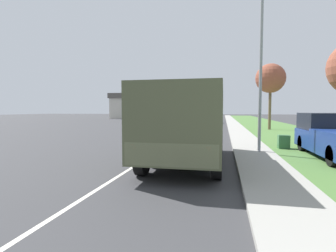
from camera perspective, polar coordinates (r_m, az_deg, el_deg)
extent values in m
plane|color=#38383A|center=(37.39, 7.18, 0.38)|extent=(180.00, 180.00, 0.00)
cube|color=silver|center=(37.39, 7.18, 0.38)|extent=(0.12, 120.00, 0.00)
cube|color=#9E9B93|center=(37.28, 14.08, 0.38)|extent=(1.80, 120.00, 0.12)
cube|color=#4C7538|center=(37.71, 20.78, 0.22)|extent=(7.00, 120.00, 0.02)
cube|color=#606647|center=(12.48, 5.95, 1.59)|extent=(2.57, 1.95, 2.15)
cube|color=#4C5138|center=(9.02, 3.63, 1.20)|extent=(2.57, 5.01, 2.26)
cube|color=#606647|center=(6.69, 0.53, -6.30)|extent=(2.44, 0.10, 0.60)
cube|color=red|center=(6.89, -7.40, -4.36)|extent=(0.12, 0.06, 0.12)
cube|color=red|center=(6.52, 8.84, -4.83)|extent=(0.12, 0.06, 0.12)
cylinder|color=black|center=(12.63, 0.74, -3.38)|extent=(0.30, 1.01, 1.01)
cylinder|color=black|center=(12.40, 11.10, -3.58)|extent=(0.30, 1.01, 1.01)
cylinder|color=black|center=(8.19, -5.64, -7.18)|extent=(0.30, 1.01, 1.01)
cylinder|color=black|center=(7.82, 10.56, -7.73)|extent=(0.30, 1.01, 1.01)
cylinder|color=black|center=(9.61, -2.91, -5.57)|extent=(0.30, 1.01, 1.01)
cylinder|color=black|center=(9.30, 10.80, -5.94)|extent=(0.30, 1.01, 1.01)
cube|color=silver|center=(22.11, -1.68, -0.49)|extent=(1.82, 4.05, 0.61)
cube|color=black|center=(22.15, -1.64, 1.13)|extent=(1.60, 1.82, 0.64)
cylinder|color=black|center=(23.57, -2.85, -0.64)|extent=(0.20, 0.64, 0.64)
cylinder|color=black|center=(23.21, 1.02, -0.70)|extent=(0.20, 0.64, 0.64)
cylinder|color=black|center=(21.08, -4.65, -1.13)|extent=(0.20, 0.64, 0.64)
cylinder|color=black|center=(20.68, -0.35, -1.21)|extent=(0.20, 0.64, 0.64)
cube|color=silver|center=(34.46, 3.86, 1.06)|extent=(1.88, 4.07, 0.76)
cube|color=black|center=(34.52, 3.88, 2.34)|extent=(1.66, 1.83, 0.77)
cylinder|color=black|center=(35.89, 2.82, 0.78)|extent=(0.20, 0.64, 0.64)
cylinder|color=black|center=(35.66, 5.49, 0.75)|extent=(0.20, 0.64, 0.64)
cylinder|color=black|center=(33.32, 2.11, 0.58)|extent=(0.20, 0.64, 0.64)
cylinder|color=black|center=(33.07, 4.98, 0.54)|extent=(0.20, 0.64, 0.64)
cube|color=navy|center=(41.21, 9.69, 1.29)|extent=(1.82, 4.01, 0.58)
cube|color=black|center=(41.27, 9.71, 2.12)|extent=(1.60, 1.80, 0.62)
cylinder|color=black|center=(42.53, 8.67, 1.17)|extent=(0.20, 0.64, 0.64)
cylinder|color=black|center=(42.47, 10.85, 1.15)|extent=(0.20, 0.64, 0.64)
cylinder|color=black|center=(39.97, 8.45, 1.03)|extent=(0.20, 0.64, 0.64)
cylinder|color=black|center=(39.91, 10.78, 1.00)|extent=(0.20, 0.64, 0.64)
cube|color=silver|center=(48.80, 6.04, 1.77)|extent=(1.72, 4.51, 0.77)
cube|color=black|center=(48.87, 6.06, 2.68)|extent=(1.51, 2.03, 0.78)
cylinder|color=black|center=(50.33, 5.35, 1.55)|extent=(0.20, 0.64, 0.64)
cylinder|color=black|center=(50.17, 7.07, 1.53)|extent=(0.20, 0.64, 0.64)
cylinder|color=black|center=(47.46, 4.95, 1.44)|extent=(0.20, 0.64, 0.64)
cylinder|color=black|center=(47.30, 6.77, 1.42)|extent=(0.20, 0.64, 0.64)
cube|color=black|center=(14.42, 30.79, 0.87)|extent=(1.80, 2.35, 0.79)
cylinder|color=black|center=(14.46, 27.15, -3.32)|extent=(0.24, 0.76, 0.76)
cylinder|color=black|center=(10.97, 32.22, -5.53)|extent=(0.24, 0.76, 0.76)
cylinder|color=gray|center=(12.93, 19.54, 12.40)|extent=(0.14, 0.14, 7.89)
cylinder|color=brown|center=(28.84, 21.28, 3.67)|extent=(0.28, 0.28, 4.41)
sphere|color=brown|center=(29.01, 21.41, 9.65)|extent=(2.97, 2.97, 2.97)
cube|color=#3D7042|center=(14.91, 23.87, -3.15)|extent=(0.55, 0.45, 0.70)
cube|color=beige|center=(66.10, -4.36, 3.80)|extent=(15.04, 13.00, 4.76)
cube|color=#514C47|center=(66.19, -4.37, 6.38)|extent=(15.64, 13.52, 1.19)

